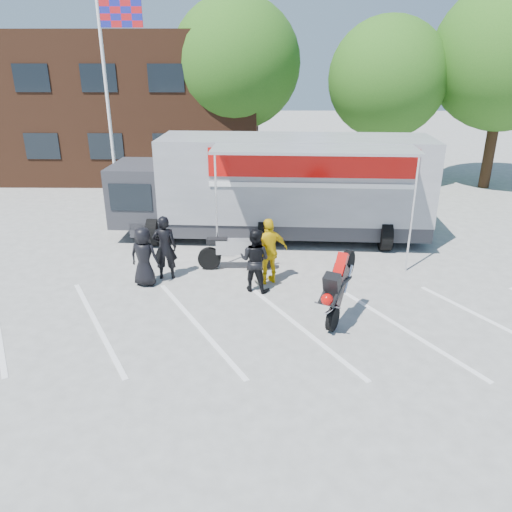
{
  "coord_description": "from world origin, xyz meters",
  "views": [
    {
      "loc": [
        -0.65,
        -9.32,
        5.96
      ],
      "look_at": [
        -0.83,
        2.2,
        1.3
      ],
      "focal_mm": 35.0,
      "sensor_mm": 36.0,
      "label": 1
    }
  ],
  "objects_px": {
    "spectator_leather_a": "(144,257)",
    "spectator_leather_c": "(255,260)",
    "stunt_bike_rider": "(341,319)",
    "spectator_leather_b": "(165,248)",
    "tree_right": "(506,57)",
    "flagpole": "(112,81)",
    "tree_left": "(236,64)",
    "tree_mid": "(387,79)",
    "parked_motorcycle": "(236,269)",
    "transporter_truck": "(279,237)",
    "spectator_hivis": "(269,251)"
  },
  "relations": [
    {
      "from": "spectator_hivis",
      "to": "spectator_leather_b",
      "type": "bearing_deg",
      "value": -29.97
    },
    {
      "from": "flagpole",
      "to": "tree_left",
      "type": "bearing_deg",
      "value": 54.72
    },
    {
      "from": "flagpole",
      "to": "tree_left",
      "type": "relative_size",
      "value": 0.93
    },
    {
      "from": "tree_mid",
      "to": "spectator_leather_b",
      "type": "xyz_separation_m",
      "value": [
        -8.42,
        -11.3,
        -4.01
      ]
    },
    {
      "from": "flagpole",
      "to": "tree_mid",
      "type": "distance_m",
      "value": 12.31
    },
    {
      "from": "flagpole",
      "to": "spectator_leather_c",
      "type": "distance_m",
      "value": 9.79
    },
    {
      "from": "tree_right",
      "to": "spectator_leather_c",
      "type": "xyz_separation_m",
      "value": [
        -10.87,
        -11.53,
        -5.0
      ]
    },
    {
      "from": "spectator_leather_a",
      "to": "spectator_hivis",
      "type": "relative_size",
      "value": 0.89
    },
    {
      "from": "tree_right",
      "to": "spectator_leather_c",
      "type": "bearing_deg",
      "value": -133.31
    },
    {
      "from": "flagpole",
      "to": "tree_right",
      "type": "xyz_separation_m",
      "value": [
        16.24,
        4.5,
        0.82
      ]
    },
    {
      "from": "flagpole",
      "to": "stunt_bike_rider",
      "type": "distance_m",
      "value": 12.5
    },
    {
      "from": "tree_right",
      "to": "stunt_bike_rider",
      "type": "height_order",
      "value": "tree_right"
    },
    {
      "from": "flagpole",
      "to": "transporter_truck",
      "type": "relative_size",
      "value": 0.73
    },
    {
      "from": "parked_motorcycle",
      "to": "spectator_leather_c",
      "type": "bearing_deg",
      "value": -157.89
    },
    {
      "from": "parked_motorcycle",
      "to": "spectator_leather_c",
      "type": "relative_size",
      "value": 1.32
    },
    {
      "from": "tree_right",
      "to": "spectator_leather_c",
      "type": "height_order",
      "value": "tree_right"
    },
    {
      "from": "transporter_truck",
      "to": "spectator_leather_b",
      "type": "height_order",
      "value": "spectator_leather_b"
    },
    {
      "from": "flagpole",
      "to": "tree_right",
      "type": "bearing_deg",
      "value": 15.48
    },
    {
      "from": "tree_left",
      "to": "tree_mid",
      "type": "height_order",
      "value": "tree_left"
    },
    {
      "from": "parked_motorcycle",
      "to": "spectator_leather_c",
      "type": "distance_m",
      "value": 1.74
    },
    {
      "from": "tree_mid",
      "to": "spectator_leather_c",
      "type": "xyz_separation_m",
      "value": [
        -5.87,
        -12.03,
        -4.07
      ]
    },
    {
      "from": "spectator_hivis",
      "to": "tree_right",
      "type": "bearing_deg",
      "value": -158.46
    },
    {
      "from": "tree_left",
      "to": "spectator_hivis",
      "type": "bearing_deg",
      "value": -83.12
    },
    {
      "from": "tree_right",
      "to": "parked_motorcycle",
      "type": "bearing_deg",
      "value": -138.46
    },
    {
      "from": "tree_left",
      "to": "tree_right",
      "type": "height_order",
      "value": "tree_right"
    },
    {
      "from": "tree_right",
      "to": "spectator_leather_b",
      "type": "height_order",
      "value": "tree_right"
    },
    {
      "from": "tree_right",
      "to": "stunt_bike_rider",
      "type": "relative_size",
      "value": 4.72
    },
    {
      "from": "flagpole",
      "to": "spectator_leather_c",
      "type": "relative_size",
      "value": 4.57
    },
    {
      "from": "tree_left",
      "to": "tree_mid",
      "type": "relative_size",
      "value": 1.13
    },
    {
      "from": "transporter_truck",
      "to": "tree_left",
      "type": "bearing_deg",
      "value": 104.68
    },
    {
      "from": "parked_motorcycle",
      "to": "spectator_leather_b",
      "type": "xyz_separation_m",
      "value": [
        -1.97,
        -0.65,
        0.93
      ]
    },
    {
      "from": "tree_right",
      "to": "spectator_leather_a",
      "type": "relative_size",
      "value": 5.46
    },
    {
      "from": "stunt_bike_rider",
      "to": "spectator_leather_c",
      "type": "relative_size",
      "value": 1.11
    },
    {
      "from": "tree_mid",
      "to": "stunt_bike_rider",
      "type": "height_order",
      "value": "tree_mid"
    },
    {
      "from": "spectator_leather_a",
      "to": "transporter_truck",
      "type": "bearing_deg",
      "value": -120.09
    },
    {
      "from": "stunt_bike_rider",
      "to": "spectator_leather_a",
      "type": "xyz_separation_m",
      "value": [
        -5.17,
        1.88,
        0.84
      ]
    },
    {
      "from": "tree_mid",
      "to": "spectator_leather_a",
      "type": "distance_m",
      "value": 15.31
    },
    {
      "from": "parked_motorcycle",
      "to": "tree_left",
      "type": "bearing_deg",
      "value": 2.15
    },
    {
      "from": "tree_right",
      "to": "spectator_leather_a",
      "type": "height_order",
      "value": "tree_right"
    },
    {
      "from": "stunt_bike_rider",
      "to": "spectator_hivis",
      "type": "distance_m",
      "value": 2.87
    },
    {
      "from": "tree_right",
      "to": "stunt_bike_rider",
      "type": "bearing_deg",
      "value": -123.66
    },
    {
      "from": "tree_right",
      "to": "parked_motorcycle",
      "type": "xyz_separation_m",
      "value": [
        -11.45,
        -10.15,
        -5.88
      ]
    },
    {
      "from": "transporter_truck",
      "to": "tree_mid",
      "type": "bearing_deg",
      "value": 59.2
    },
    {
      "from": "tree_right",
      "to": "spectator_leather_b",
      "type": "xyz_separation_m",
      "value": [
        -13.42,
        -10.8,
        -4.95
      ]
    },
    {
      "from": "stunt_bike_rider",
      "to": "spectator_hivis",
      "type": "xyz_separation_m",
      "value": [
        -1.74,
        2.08,
        0.94
      ]
    },
    {
      "from": "spectator_leather_a",
      "to": "spectator_leather_c",
      "type": "relative_size",
      "value": 0.96
    },
    {
      "from": "transporter_truck",
      "to": "stunt_bike_rider",
      "type": "xyz_separation_m",
      "value": [
        1.36,
        -5.85,
        0.0
      ]
    },
    {
      "from": "tree_left",
      "to": "parked_motorcycle",
      "type": "height_order",
      "value": "tree_left"
    },
    {
      "from": "stunt_bike_rider",
      "to": "spectator_hivis",
      "type": "relative_size",
      "value": 1.03
    },
    {
      "from": "spectator_leather_b",
      "to": "spectator_leather_c",
      "type": "relative_size",
      "value": 1.06
    }
  ]
}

